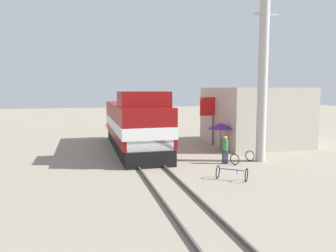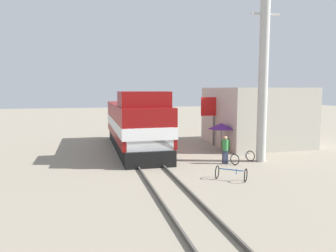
# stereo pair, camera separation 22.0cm
# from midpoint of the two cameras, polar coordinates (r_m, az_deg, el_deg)

# --- Properties ---
(ground_plane) EXTENTS (120.00, 120.00, 0.00)m
(ground_plane) POSITION_cam_midpoint_polar(r_m,az_deg,el_deg) (19.88, -3.44, -6.40)
(ground_plane) COLOR gray
(rail_near) EXTENTS (0.08, 43.01, 0.15)m
(rail_near) POSITION_cam_midpoint_polar(r_m,az_deg,el_deg) (19.74, -5.50, -6.28)
(rail_near) COLOR #4C4742
(rail_near) RESTS_ON ground_plane
(rail_far) EXTENTS (0.08, 43.01, 0.15)m
(rail_far) POSITION_cam_midpoint_polar(r_m,az_deg,el_deg) (20.00, -1.41, -6.09)
(rail_far) COLOR #4C4742
(rail_far) RESTS_ON ground_plane
(locomotive) EXTENTS (3.20, 12.05, 4.27)m
(locomotive) POSITION_cam_midpoint_polar(r_m,az_deg,el_deg) (23.60, -5.33, 0.09)
(locomotive) COLOR black
(locomotive) RESTS_ON ground_plane
(utility_pole) EXTENTS (1.80, 0.57, 9.99)m
(utility_pole) POSITION_cam_midpoint_polar(r_m,az_deg,el_deg) (20.60, 16.53, 7.88)
(utility_pole) COLOR #B2B2AD
(utility_pole) RESTS_ON ground_plane
(vendor_umbrella) EXTENTS (1.82, 1.82, 2.03)m
(vendor_umbrella) POSITION_cam_midpoint_polar(r_m,az_deg,el_deg) (23.37, 9.54, -0.01)
(vendor_umbrella) COLOR #4C4C4C
(vendor_umbrella) RESTS_ON ground_plane
(billboard_sign) EXTENTS (2.14, 0.12, 3.79)m
(billboard_sign) POSITION_cam_midpoint_polar(r_m,az_deg,el_deg) (25.77, 8.26, 2.89)
(billboard_sign) COLOR #595959
(billboard_sign) RESTS_ON ground_plane
(shrub_cluster) EXTENTS (0.96, 0.96, 0.96)m
(shrub_cluster) POSITION_cam_midpoint_polar(r_m,az_deg,el_deg) (24.05, 10.57, -3.07)
(shrub_cluster) COLOR #388C38
(shrub_cluster) RESTS_ON ground_plane
(person_bystander) EXTENTS (0.34, 0.34, 1.66)m
(person_bystander) POSITION_cam_midpoint_polar(r_m,az_deg,el_deg) (19.73, 10.26, -3.93)
(person_bystander) COLOR #2D3347
(person_bystander) RESTS_ON ground_plane
(bicycle) EXTENTS (1.72, 1.31, 0.65)m
(bicycle) POSITION_cam_midpoint_polar(r_m,az_deg,el_deg) (20.23, 13.19, -5.36)
(bicycle) COLOR black
(bicycle) RESTS_ON ground_plane
(bicycle_spare) EXTENTS (1.55, 1.43, 0.66)m
(bicycle_spare) POSITION_cam_midpoint_polar(r_m,az_deg,el_deg) (16.39, 11.33, -8.09)
(bicycle_spare) COLOR black
(bicycle_spare) RESTS_ON ground_plane
(building_block_distant) EXTENTS (6.58, 6.97, 4.52)m
(building_block_distant) POSITION_cam_midpoint_polar(r_m,az_deg,el_deg) (27.09, 15.20, 1.67)
(building_block_distant) COLOR #B7B2A3
(building_block_distant) RESTS_ON ground_plane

